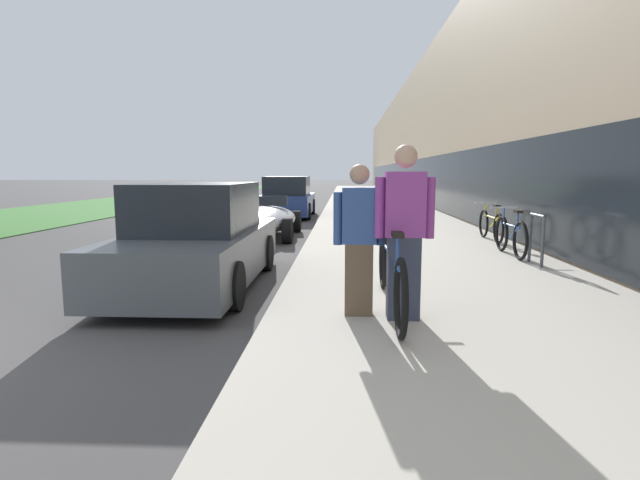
# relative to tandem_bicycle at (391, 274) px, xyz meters

# --- Properties ---
(sidewalk_slab) EXTENTS (4.62, 70.00, 0.13)m
(sidewalk_slab) POSITION_rel_tandem_bicycle_xyz_m (0.93, 18.74, -0.47)
(sidewalk_slab) COLOR #BCB5A5
(sidewalk_slab) RESTS_ON ground
(storefront_facade) EXTENTS (10.01, 70.00, 7.34)m
(storefront_facade) POSITION_rel_tandem_bicycle_xyz_m (8.28, 26.74, 3.13)
(storefront_facade) COLOR tan
(storefront_facade) RESTS_ON ground
(lawn_strip) EXTENTS (6.87, 70.00, 0.03)m
(lawn_strip) POSITION_rel_tandem_bicycle_xyz_m (-12.53, 22.74, -0.51)
(lawn_strip) COLOR #3D7533
(lawn_strip) RESTS_ON ground
(tandem_bicycle) EXTENTS (0.52, 2.81, 0.95)m
(tandem_bicycle) POSITION_rel_tandem_bicycle_xyz_m (0.00, 0.00, 0.00)
(tandem_bicycle) COLOR black
(tandem_bicycle) RESTS_ON sidewalk_slab
(person_rider) EXTENTS (0.61, 0.24, 1.80)m
(person_rider) POSITION_rel_tandem_bicycle_xyz_m (0.10, -0.36, 0.50)
(person_rider) COLOR #33384C
(person_rider) RESTS_ON sidewalk_slab
(person_bystander) EXTENTS (0.55, 0.21, 1.61)m
(person_bystander) POSITION_rel_tandem_bicycle_xyz_m (-0.36, -0.23, 0.40)
(person_bystander) COLOR brown
(person_bystander) RESTS_ON sidewalk_slab
(bike_rack_hoop) EXTENTS (0.05, 0.60, 0.84)m
(bike_rack_hoop) POSITION_rel_tandem_bicycle_xyz_m (2.66, 2.86, 0.11)
(bike_rack_hoop) COLOR #4C4C51
(bike_rack_hoop) RESTS_ON sidewalk_slab
(cruiser_bike_nearest) EXTENTS (0.52, 1.73, 0.87)m
(cruiser_bike_nearest) POSITION_rel_tandem_bicycle_xyz_m (2.55, 3.77, -0.03)
(cruiser_bike_nearest) COLOR black
(cruiser_bike_nearest) RESTS_ON sidewalk_slab
(cruiser_bike_middle) EXTENTS (0.52, 1.81, 0.84)m
(cruiser_bike_middle) POSITION_rel_tandem_bicycle_xyz_m (2.78, 5.82, -0.04)
(cruiser_bike_middle) COLOR black
(cruiser_bike_middle) RESTS_ON sidewalk_slab
(parked_sedan_curbside) EXTENTS (1.75, 4.14, 1.50)m
(parked_sedan_curbside) POSITION_rel_tandem_bicycle_xyz_m (-2.62, 1.52, 0.14)
(parked_sedan_curbside) COLOR #4C5156
(parked_sedan_curbside) RESTS_ON ground
(vintage_roadster_curbside) EXTENTS (1.73, 3.93, 1.03)m
(vintage_roadster_curbside) POSITION_rel_tandem_bicycle_xyz_m (-2.60, 7.16, -0.08)
(vintage_roadster_curbside) COLOR silver
(vintage_roadster_curbside) RESTS_ON ground
(parked_sedan_far) EXTENTS (1.92, 4.27, 1.51)m
(parked_sedan_far) POSITION_rel_tandem_bicycle_xyz_m (-2.66, 13.21, 0.15)
(parked_sedan_far) COLOR navy
(parked_sedan_far) RESTS_ON ground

